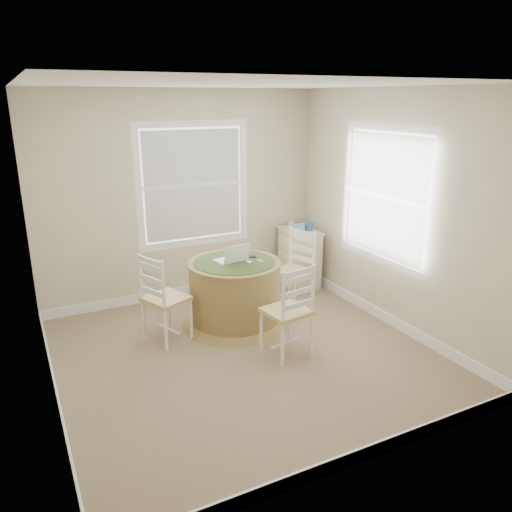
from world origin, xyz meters
TOP-DOWN VIEW (x-y plane):
  - room at (0.17, 0.16)m, footprint 3.64×3.64m
  - round_table at (0.22, 0.71)m, footprint 1.22×1.22m
  - chair_left at (-0.59, 0.68)m, footprint 0.53×0.54m
  - chair_near at (0.38, -0.18)m, footprint 0.47×0.46m
  - chair_right at (1.02, 0.80)m, footprint 0.51×0.53m
  - laptop at (0.21, 0.75)m, footprint 0.37×0.33m
  - mouse at (0.35, 0.62)m, footprint 0.07×0.10m
  - phone at (0.48, 0.60)m, footprint 0.05×0.09m
  - keys at (0.47, 0.76)m, footprint 0.06×0.06m
  - corner_chest at (1.51, 1.44)m, footprint 0.50×0.64m
  - tissue_box at (1.43, 1.35)m, footprint 0.13×0.13m
  - box_yellow at (1.60, 1.51)m, footprint 0.16×0.12m
  - box_blue at (1.60, 1.35)m, footprint 0.09×0.09m
  - cup_cream at (1.45, 1.57)m, footprint 0.07×0.07m

SIDE VIEW (x-z plane):
  - corner_chest at x=1.51m, z-range 0.00..0.79m
  - round_table at x=0.22m, z-range 0.03..0.78m
  - chair_left at x=-0.59m, z-range 0.00..0.95m
  - chair_near at x=0.38m, z-range 0.00..0.95m
  - chair_right at x=1.02m, z-range 0.00..0.95m
  - phone at x=0.48m, z-range 0.74..0.75m
  - keys at x=0.47m, z-range 0.74..0.76m
  - mouse at x=0.35m, z-range 0.74..0.77m
  - laptop at x=0.21m, z-range 0.66..0.89m
  - box_yellow at x=1.60m, z-range 0.79..0.85m
  - cup_cream at x=1.45m, z-range 0.79..0.88m
  - tissue_box at x=1.43m, z-range 0.79..0.89m
  - box_blue at x=1.60m, z-range 0.79..0.91m
  - room at x=0.17m, z-range -0.02..2.62m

